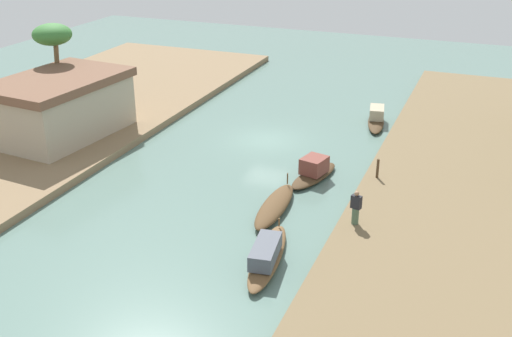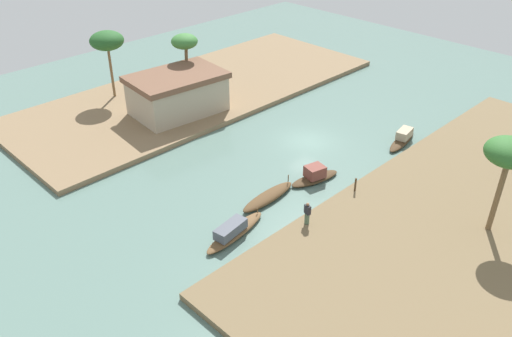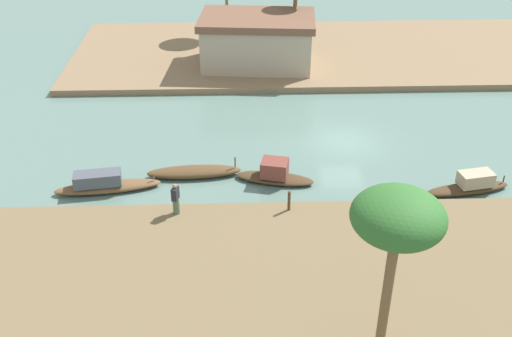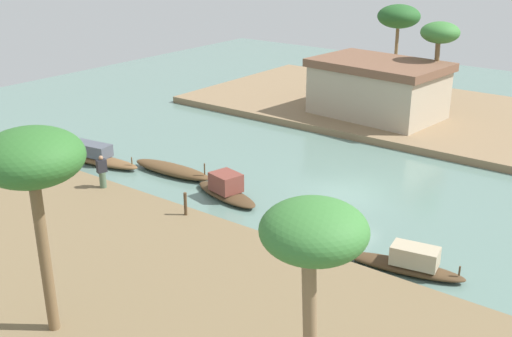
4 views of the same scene
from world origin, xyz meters
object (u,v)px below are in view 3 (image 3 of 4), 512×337
person_on_near_bank (176,199)px  palm_tree_left_near (398,220)px  sampan_with_red_awning (194,172)px  sampan_upstream_small (275,174)px  sampan_near_left_bank (470,185)px  mooring_post (289,201)px  riverside_building (257,40)px  sampan_foreground (104,184)px

person_on_near_bank → palm_tree_left_near: size_ratio=0.25×
sampan_with_red_awning → sampan_upstream_small: (4.24, -0.68, 0.18)m
sampan_with_red_awning → palm_tree_left_near: palm_tree_left_near is taller
sampan_with_red_awning → sampan_near_left_bank: bearing=-10.9°
mooring_post → palm_tree_left_near: palm_tree_left_near is taller
sampan_with_red_awning → riverside_building: size_ratio=0.57×
sampan_near_left_bank → sampan_foreground: bearing=167.5°
sampan_foreground → mooring_post: (9.18, -2.65, 0.54)m
person_on_near_bank → palm_tree_left_near: (7.79, -8.51, 4.72)m
sampan_foreground → sampan_upstream_small: 8.73m
palm_tree_left_near → sampan_upstream_small: bearing=104.1°
sampan_upstream_small → sampan_with_red_awning: bearing=-176.1°
sampan_upstream_small → riverside_building: riverside_building is taller
sampan_upstream_small → palm_tree_left_near: bearing=-62.9°
sampan_near_left_bank → sampan_upstream_small: size_ratio=1.09×
mooring_post → sampan_upstream_small: bearing=98.1°
riverside_building → sampan_near_left_bank: bearing=-54.0°
sampan_with_red_awning → riverside_building: 15.86m
sampan_upstream_small → palm_tree_left_near: 13.40m
sampan_upstream_small → person_on_near_bank: 5.92m
sampan_upstream_small → mooring_post: bearing=-68.8°
mooring_post → riverside_building: riverside_building is taller
person_on_near_bank → riverside_building: (4.47, 19.28, 1.07)m
sampan_upstream_small → mooring_post: 3.35m
sampan_foreground → sampan_with_red_awning: size_ratio=1.09×
sampan_with_red_awning → riverside_building: (3.89, 15.24, 2.01)m
sampan_foreground → sampan_near_left_bank: 18.59m
person_on_near_bank → riverside_building: bearing=-177.3°
sampan_near_left_bank → mooring_post: 9.61m
sampan_near_left_bank → palm_tree_left_near: size_ratio=0.72×
person_on_near_bank → mooring_post: (5.29, 0.08, -0.25)m
sampan_foreground → palm_tree_left_near: palm_tree_left_near is taller
sampan_near_left_bank → person_on_near_bank: (-14.68, -2.04, 0.81)m
sampan_with_red_awning → mooring_post: bearing=-42.9°
person_on_near_bank → palm_tree_left_near: bearing=58.2°
sampan_foreground → palm_tree_left_near: bearing=-52.2°
sampan_near_left_bank → sampan_upstream_small: 9.95m
sampan_with_red_awning → palm_tree_left_near: size_ratio=0.78×
sampan_foreground → riverside_building: 18.63m
sampan_foreground → sampan_upstream_small: bearing=-4.2°
palm_tree_left_near → riverside_building: bearing=96.8°
palm_tree_left_near → sampan_with_red_awning: bearing=119.9°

